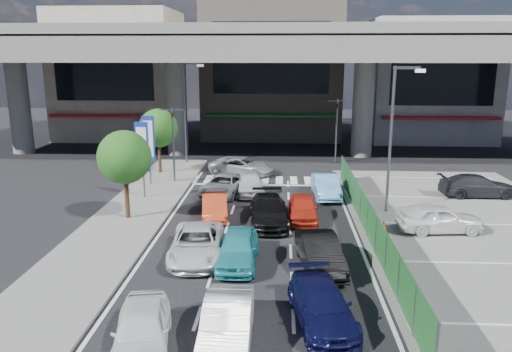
# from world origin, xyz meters

# --- Properties ---
(ground) EXTENTS (120.00, 120.00, 0.00)m
(ground) POSITION_xyz_m (0.00, 0.00, 0.00)
(ground) COLOR black
(ground) RESTS_ON ground
(parking_lot) EXTENTS (12.00, 28.00, 0.06)m
(parking_lot) POSITION_xyz_m (11.00, 2.00, 0.03)
(parking_lot) COLOR #61615F
(parking_lot) RESTS_ON ground
(sidewalk_left) EXTENTS (4.00, 30.00, 0.12)m
(sidewalk_left) POSITION_xyz_m (-7.00, 4.00, 0.06)
(sidewalk_left) COLOR #61615F
(sidewalk_left) RESTS_ON ground
(fence_run) EXTENTS (0.16, 22.00, 1.80)m
(fence_run) POSITION_xyz_m (5.30, 1.00, 0.90)
(fence_run) COLOR #1B5124
(fence_run) RESTS_ON ground
(expressway) EXTENTS (64.00, 14.00, 10.75)m
(expressway) POSITION_xyz_m (0.00, 22.00, 8.76)
(expressway) COLOR slate
(expressway) RESTS_ON ground
(building_west) EXTENTS (12.00, 10.90, 13.00)m
(building_west) POSITION_xyz_m (-16.00, 31.97, 6.49)
(building_west) COLOR gray
(building_west) RESTS_ON ground
(building_center) EXTENTS (14.00, 10.90, 15.00)m
(building_center) POSITION_xyz_m (0.00, 32.97, 7.49)
(building_center) COLOR gray
(building_center) RESTS_ON ground
(building_east) EXTENTS (12.00, 10.90, 12.00)m
(building_east) POSITION_xyz_m (16.00, 31.97, 5.99)
(building_east) COLOR gray
(building_east) RESTS_ON ground
(traffic_light_left) EXTENTS (1.60, 1.24, 5.20)m
(traffic_light_left) POSITION_xyz_m (-6.20, 12.00, 3.94)
(traffic_light_left) COLOR #595B60
(traffic_light_left) RESTS_ON ground
(traffic_light_right) EXTENTS (1.60, 1.24, 5.20)m
(traffic_light_right) POSITION_xyz_m (5.50, 19.00, 3.94)
(traffic_light_right) COLOR #595B60
(traffic_light_right) RESTS_ON ground
(street_lamp_right) EXTENTS (1.65, 0.22, 8.00)m
(street_lamp_right) POSITION_xyz_m (7.17, 6.00, 4.77)
(street_lamp_right) COLOR #595B60
(street_lamp_right) RESTS_ON ground
(street_lamp_left) EXTENTS (1.65, 0.22, 8.00)m
(street_lamp_left) POSITION_xyz_m (-6.33, 18.00, 4.77)
(street_lamp_left) COLOR #595B60
(street_lamp_left) RESTS_ON ground
(signboard_near) EXTENTS (0.80, 0.14, 4.70)m
(signboard_near) POSITION_xyz_m (-7.20, 7.99, 3.06)
(signboard_near) COLOR #595B60
(signboard_near) RESTS_ON ground
(signboard_far) EXTENTS (0.80, 0.14, 4.70)m
(signboard_far) POSITION_xyz_m (-7.60, 10.99, 3.06)
(signboard_far) COLOR #595B60
(signboard_far) RESTS_ON ground
(tree_near) EXTENTS (2.80, 2.80, 4.80)m
(tree_near) POSITION_xyz_m (-7.00, 4.00, 3.39)
(tree_near) COLOR #382314
(tree_near) RESTS_ON ground
(tree_far) EXTENTS (2.80, 2.80, 4.80)m
(tree_far) POSITION_xyz_m (-7.80, 14.50, 3.39)
(tree_far) COLOR #382314
(tree_far) RESTS_ON ground
(van_white_back_left) EXTENTS (2.34, 4.28, 1.38)m
(van_white_back_left) POSITION_xyz_m (-2.92, -7.92, 0.69)
(van_white_back_left) COLOR white
(van_white_back_left) RESTS_ON ground
(hatch_white_back_mid) EXTENTS (1.52, 4.21, 1.38)m
(hatch_white_back_mid) POSITION_xyz_m (-0.44, -7.45, 0.69)
(hatch_white_back_mid) COLOR white
(hatch_white_back_mid) RESTS_ON ground
(minivan_navy_back) EXTENTS (2.43, 4.53, 1.25)m
(minivan_navy_back) POSITION_xyz_m (2.51, -6.01, 0.62)
(minivan_navy_back) COLOR black
(minivan_navy_back) RESTS_ON ground
(sedan_white_mid_left) EXTENTS (2.54, 4.88, 1.31)m
(sedan_white_mid_left) POSITION_xyz_m (-2.47, -0.92, 0.66)
(sedan_white_mid_left) COLOR silver
(sedan_white_mid_left) RESTS_ON ground
(taxi_teal_mid) EXTENTS (1.66, 4.06, 1.38)m
(taxi_teal_mid) POSITION_xyz_m (-0.64, -1.49, 0.69)
(taxi_teal_mid) COLOR teal
(taxi_teal_mid) RESTS_ON ground
(hatch_black_mid_right) EXTENTS (2.01, 4.35, 1.38)m
(hatch_black_mid_right) POSITION_xyz_m (2.75, -1.74, 0.69)
(hatch_black_mid_right) COLOR black
(hatch_black_mid_right) RESTS_ON ground
(taxi_orange_left) EXTENTS (1.82, 3.89, 1.23)m
(taxi_orange_left) POSITION_xyz_m (-2.44, 4.67, 0.62)
(taxi_orange_left) COLOR #B93718
(taxi_orange_left) RESTS_ON ground
(sedan_black_mid) EXTENTS (2.28, 4.88, 1.38)m
(sedan_black_mid) POSITION_xyz_m (0.50, 3.74, 0.69)
(sedan_black_mid) COLOR black
(sedan_black_mid) RESTS_ON ground
(taxi_orange_right) EXTENTS (1.57, 3.86, 1.31)m
(taxi_orange_right) POSITION_xyz_m (2.31, 4.46, 0.66)
(taxi_orange_right) COLOR red
(taxi_orange_right) RESTS_ON ground
(wagon_silver_front_left) EXTENTS (3.09, 4.89, 1.26)m
(wagon_silver_front_left) POSITION_xyz_m (-2.46, 9.09, 0.63)
(wagon_silver_front_left) COLOR #929599
(wagon_silver_front_left) RESTS_ON ground
(sedan_white_front_mid) EXTENTS (2.18, 4.24, 1.38)m
(sedan_white_front_mid) POSITION_xyz_m (-0.85, 9.41, 0.69)
(sedan_white_front_mid) COLOR silver
(sedan_white_front_mid) RESTS_ON ground
(kei_truck_front_right) EXTENTS (1.69, 4.26, 1.38)m
(kei_truck_front_right) POSITION_xyz_m (3.88, 9.00, 0.69)
(kei_truck_front_right) COLOR #5C9CD9
(kei_truck_front_right) RESTS_ON ground
(crossing_wagon_silver) EXTENTS (5.12, 3.35, 1.31)m
(crossing_wagon_silver) POSITION_xyz_m (-1.77, 14.47, 0.65)
(crossing_wagon_silver) COLOR #919599
(crossing_wagon_silver) RESTS_ON ground
(parked_sedan_white) EXTENTS (4.20, 1.97, 1.39)m
(parked_sedan_white) POSITION_xyz_m (8.93, 2.77, 0.76)
(parked_sedan_white) COLOR white
(parked_sedan_white) RESTS_ON parking_lot
(parked_sedan_dgrey) EXTENTS (4.62, 1.94, 1.33)m
(parked_sedan_dgrey) POSITION_xyz_m (13.22, 9.39, 0.73)
(parked_sedan_dgrey) COLOR #26272B
(parked_sedan_dgrey) RESTS_ON parking_lot
(traffic_cone) EXTENTS (0.40, 0.40, 0.62)m
(traffic_cone) POSITION_xyz_m (6.22, 2.62, 0.37)
(traffic_cone) COLOR #D94F0C
(traffic_cone) RESTS_ON parking_lot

